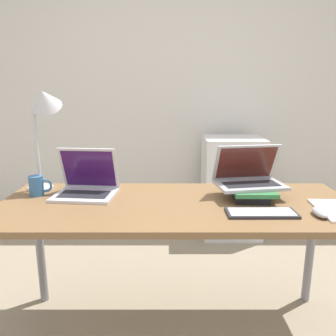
% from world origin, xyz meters
% --- Properties ---
extents(wall_back, '(8.00, 0.05, 2.70)m').
position_xyz_m(wall_back, '(0.00, 2.01, 1.35)').
color(wall_back, silver).
rests_on(wall_back, ground_plane).
extents(desk, '(1.79, 0.70, 0.76)m').
position_xyz_m(desk, '(0.00, 0.35, 0.68)').
color(desk, brown).
rests_on(desk, ground_plane).
extents(laptop_left, '(0.34, 0.28, 0.25)m').
position_xyz_m(laptop_left, '(-0.48, 0.48, 0.81)').
color(laptop_left, silver).
rests_on(laptop_left, desk).
extents(book_stack, '(0.22, 0.24, 0.06)m').
position_xyz_m(book_stack, '(0.39, 0.42, 0.79)').
color(book_stack, black).
rests_on(book_stack, desk).
extents(laptop_on_books, '(0.38, 0.27, 0.22)m').
position_xyz_m(laptop_on_books, '(0.38, 0.46, 0.86)').
color(laptop_on_books, '#B2B2B7').
rests_on(laptop_on_books, book_stack).
extents(wireless_keyboard, '(0.32, 0.13, 0.01)m').
position_xyz_m(wireless_keyboard, '(0.38, 0.20, 0.77)').
color(wireless_keyboard, '#28282D').
rests_on(wireless_keyboard, desk).
extents(mouse, '(0.06, 0.11, 0.04)m').
position_xyz_m(mouse, '(0.64, 0.17, 0.78)').
color(mouse, '#B2B2B7').
rests_on(mouse, desk).
extents(mug, '(0.12, 0.07, 0.11)m').
position_xyz_m(mug, '(-0.75, 0.47, 0.81)').
color(mug, teal).
rests_on(mug, desk).
extents(desk_lamp, '(0.23, 0.20, 0.59)m').
position_xyz_m(desk_lamp, '(-0.70, 0.55, 1.20)').
color(desk_lamp, silver).
rests_on(desk_lamp, desk).
extents(mini_fridge, '(0.52, 0.48, 0.90)m').
position_xyz_m(mini_fridge, '(0.54, 1.67, 0.45)').
color(mini_fridge, white).
rests_on(mini_fridge, ground_plane).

